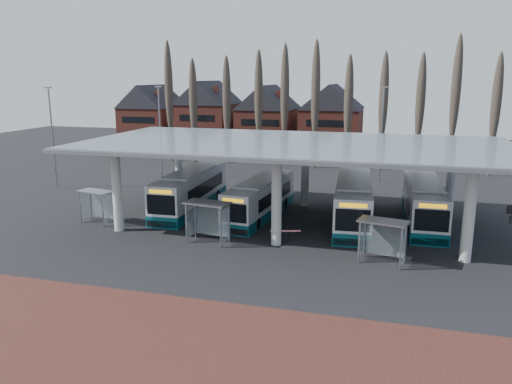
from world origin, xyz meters
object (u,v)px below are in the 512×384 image
(bus_2, at_px, (353,202))
(shelter_2, at_px, (383,232))
(bus_0, at_px, (191,191))
(bus_3, at_px, (423,203))
(bus_1, at_px, (260,199))
(shelter_0, at_px, (97,199))
(shelter_1, at_px, (209,213))

(bus_2, relative_size, shelter_2, 3.91)
(bus_0, height_order, bus_3, bus_0)
(bus_1, xyz_separation_m, bus_2, (7.42, 0.34, 0.16))
(shelter_0, bearing_deg, bus_2, 28.48)
(bus_2, xyz_separation_m, shelter_2, (2.49, -8.45, 0.37))
(bus_0, height_order, bus_1, bus_0)
(shelter_0, bearing_deg, shelter_1, 0.54)
(bus_3, relative_size, shelter_0, 4.02)
(bus_0, xyz_separation_m, shelter_0, (-5.38, -5.85, 0.28))
(bus_0, relative_size, shelter_2, 3.83)
(bus_3, distance_m, shelter_2, 10.24)
(bus_1, relative_size, shelter_2, 3.53)
(bus_1, distance_m, bus_2, 7.43)
(shelter_0, bearing_deg, bus_3, 28.22)
(shelter_0, distance_m, shelter_2, 21.87)
(bus_1, xyz_separation_m, shelter_0, (-11.75, -5.16, 0.42))
(bus_3, bearing_deg, bus_0, -179.18)
(bus_1, bearing_deg, shelter_2, -33.89)
(bus_2, relative_size, shelter_1, 3.80)
(bus_3, bearing_deg, shelter_2, -108.07)
(shelter_1, bearing_deg, bus_3, 40.09)
(bus_1, bearing_deg, bus_2, 8.02)
(bus_2, bearing_deg, bus_1, 178.34)
(bus_1, height_order, bus_2, bus_2)
(bus_3, bearing_deg, shelter_1, -150.30)
(shelter_2, bearing_deg, shelter_0, -174.82)
(bus_3, xyz_separation_m, shelter_1, (-14.42, -9.01, 0.52))
(bus_2, xyz_separation_m, bus_3, (5.27, 1.39, -0.04))
(bus_2, distance_m, shelter_2, 8.82)
(bus_1, relative_size, bus_3, 0.93)
(bus_0, bearing_deg, shelter_0, -134.13)
(shelter_0, relative_size, shelter_2, 0.94)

